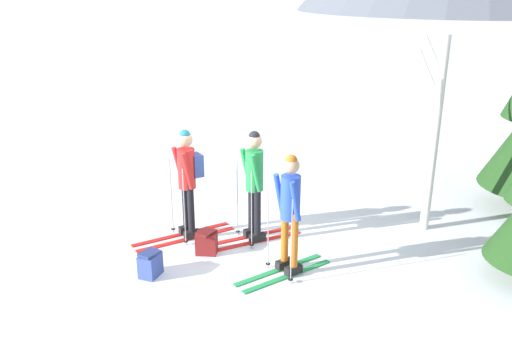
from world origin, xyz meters
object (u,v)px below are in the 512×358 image
skier_in_green (254,181)px  birch_tree_tall (434,132)px  backpack_on_snow_front (150,264)px  skier_in_red (187,177)px  skier_in_blue (290,209)px  backpack_on_snow_beside (207,242)px

skier_in_green → birch_tree_tall: bearing=41.4°
birch_tree_tall → backpack_on_snow_front: bearing=-127.0°
skier_in_red → birch_tree_tall: size_ratio=0.56×
skier_in_red → backpack_on_snow_front: 1.60m
skier_in_green → birch_tree_tall: size_ratio=0.57×
skier_in_red → backpack_on_snow_front: skier_in_red is taller
skier_in_blue → skier_in_green: bearing=148.8°
skier_in_red → backpack_on_snow_front: size_ratio=4.82×
skier_in_blue → backpack_on_snow_front: bearing=-143.8°
skier_in_blue → birch_tree_tall: (1.21, 2.56, 0.71)m
skier_in_red → skier_in_green: size_ratio=0.99×
skier_in_blue → backpack_on_snow_front: skier_in_blue is taller
skier_in_red → backpack_on_snow_beside: bearing=-28.3°
skier_in_red → skier_in_green: bearing=26.3°
backpack_on_snow_beside → backpack_on_snow_front: bearing=-104.6°
skier_in_green → backpack_on_snow_beside: skier_in_green is taller
skier_in_red → skier_in_blue: bearing=-3.8°
birch_tree_tall → backpack_on_snow_front: birch_tree_tall is taller
backpack_on_snow_beside → skier_in_blue: bearing=8.3°
skier_in_red → skier_in_green: (0.96, 0.48, -0.02)m
birch_tree_tall → skier_in_red: bearing=-142.6°
skier_in_blue → birch_tree_tall: birch_tree_tall is taller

